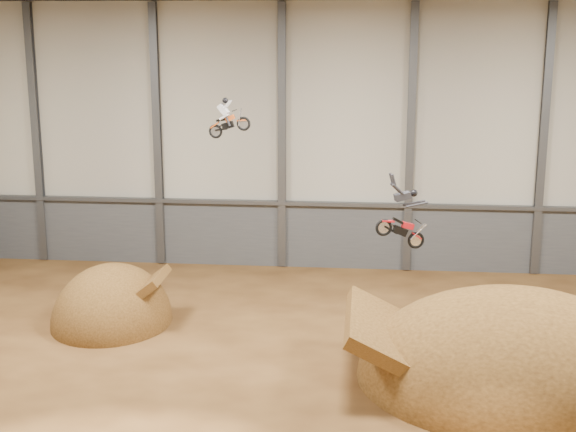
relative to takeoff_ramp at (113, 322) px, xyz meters
The scene contains 13 objects.
floor 11.43m from the takeoff_ramp, 29.86° to the right, with size 40.00×40.00×0.00m, color #482B13.
back_wall 15.29m from the takeoff_ramp, 43.20° to the left, with size 40.00×0.10×14.00m, color beige.
lower_band_back 13.64m from the takeoff_ramp, 42.89° to the left, with size 39.80×0.18×3.50m, color #4B4D51.
steel_rail 13.89m from the takeoff_ramp, 42.42° to the left, with size 39.80×0.35×0.20m, color #47494F.
steel_column_0 13.33m from the takeoff_ramp, 126.55° to the left, with size 0.40×0.36×13.90m, color #47494F.
steel_column_1 11.49m from the takeoff_ramp, 90.55° to the left, with size 0.40×0.36×13.90m, color #47494F.
steel_column_2 13.24m from the takeoff_ramp, 54.16° to the left, with size 0.40×0.36×13.90m, color #47494F.
steel_column_3 17.53m from the takeoff_ramp, 34.51° to the left, with size 0.40×0.36×13.90m, color #47494F.
steel_column_4 22.99m from the takeoff_ramp, 24.58° to the left, with size 0.40×0.36×13.90m, color #47494F.
takeoff_ramp is the anchor object (origin of this frame).
landing_ramp 17.15m from the takeoff_ramp, 14.90° to the right, with size 11.56×10.22×6.67m, color #442A11.
fmx_rider_a 10.77m from the takeoff_ramp, ahead, with size 1.79×0.68×1.62m, color #BF4E1A, non-canonical shape.
fmx_rider_b 13.65m from the takeoff_ramp, ahead, with size 2.79×0.80×2.39m, color red, non-canonical shape.
Camera 1 is at (1.03, -26.70, 12.72)m, focal length 50.00 mm.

